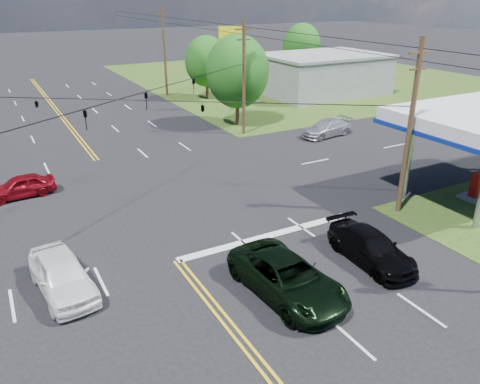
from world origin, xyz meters
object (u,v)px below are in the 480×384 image
tree_right_a (237,72)px  pickup_white (62,275)px  pickup_dkgreen (287,277)px  suv_black (371,248)px  pole_se (410,127)px  pole_ne (244,77)px  pole_right_far (164,51)px  tree_right_b (206,61)px  tree_far_r (302,46)px  retail_ne (322,75)px

tree_right_a → pickup_white: bearing=-133.5°
tree_right_a → pickup_dkgreen: 27.23m
suv_black → pickup_white: size_ratio=1.02×
pole_se → pole_ne: same height
pole_se → pole_right_far: pole_right_far is taller
tree_right_b → tree_far_r: size_ratio=0.93×
pole_se → suv_black: (-5.19, -3.29, -4.21)m
tree_right_b → pole_right_far: bearing=131.2°
pickup_dkgreen → pickup_white: bearing=146.2°
pole_se → pole_right_far: 37.00m
pole_se → tree_right_b: 33.19m
pole_ne → suv_black: (-5.19, -21.29, -4.21)m
pole_right_far → pickup_white: pole_right_far is taller
pole_ne → tree_far_r: size_ratio=1.25×
suv_black → tree_right_a: bearing=78.3°
suv_black → pole_ne: bearing=78.9°
pole_right_far → pickup_dkgreen: 42.02m
pole_se → suv_black: bearing=-147.7°
pole_right_far → tree_far_r: bearing=5.4°
retail_ne → tree_far_r: tree_far_r is taller
pickup_white → pole_se: bearing=-9.5°
suv_black → pickup_white: pickup_white is taller
pole_se → tree_far_r: size_ratio=1.25×
tree_right_b → tree_right_a: bearing=-101.8°
tree_right_b → pickup_dkgreen: tree_right_b is taller
pole_ne → tree_far_r: (21.00, 21.00, -0.37)m
tree_right_b → pole_se: bearing=-96.1°
tree_far_r → tree_right_a: bearing=-138.0°
pickup_dkgreen → suv_black: 4.82m
tree_far_r → pickup_white: tree_far_r is taller
tree_right_a → pole_right_far: bearing=93.6°
retail_ne → tree_right_b: 14.22m
retail_ne → tree_far_r: bearing=68.2°
pole_se → retail_ne: bearing=59.6°
retail_ne → pole_ne: (-17.00, -11.00, 2.72)m
pole_se → pole_right_far: (0.00, 37.00, 0.25)m
pole_ne → pickup_white: bearing=-136.6°
pole_ne → suv_black: pole_ne is taller
retail_ne → pole_right_far: pole_right_far is taller
pole_se → pickup_dkgreen: (-10.00, -3.58, -4.11)m
retail_ne → tree_right_a: bearing=-153.4°
tree_right_a → tree_right_b: size_ratio=1.15×
retail_ne → tree_right_b: tree_right_b is taller
tree_right_b → pickup_dkgreen: (-13.50, -36.58, -3.42)m
retail_ne → suv_black: (-22.19, -32.29, -1.49)m
pole_se → tree_right_a: size_ratio=1.16×
tree_far_r → suv_black: (-26.19, -42.29, -3.84)m
tree_right_a → tree_far_r: (20.00, 18.00, -0.33)m
tree_right_b → pickup_dkgreen: 39.14m
tree_right_a → suv_black: size_ratio=1.68×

